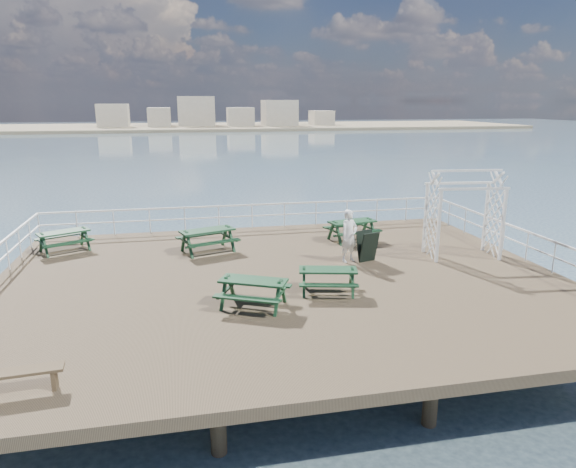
# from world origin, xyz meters

# --- Properties ---
(ground) EXTENTS (18.00, 14.00, 0.30)m
(ground) POSITION_xyz_m (0.00, 0.00, -0.15)
(ground) COLOR brown
(ground) RESTS_ON ground
(sea_backdrop) EXTENTS (300.00, 300.00, 9.20)m
(sea_backdrop) POSITION_xyz_m (12.54, 134.07, -0.51)
(sea_backdrop) COLOR #384D5F
(sea_backdrop) RESTS_ON ground
(railing) EXTENTS (17.77, 13.76, 1.10)m
(railing) POSITION_xyz_m (-0.07, 2.57, 0.87)
(railing) COLOR silver
(railing) RESTS_ON ground
(picnic_table_a) EXTENTS (2.27, 2.12, 0.88)m
(picnic_table_a) POSITION_xyz_m (-7.46, 4.68, 0.56)
(picnic_table_a) COLOR #12341D
(picnic_table_a) RESTS_ON ground
(picnic_table_b) EXTENTS (2.41, 2.16, 0.97)m
(picnic_table_b) POSITION_xyz_m (-2.15, 3.50, 0.62)
(picnic_table_b) COLOR #12341D
(picnic_table_b) RESTS_ON ground
(picnic_table_c) EXTENTS (2.18, 1.89, 0.93)m
(picnic_table_c) POSITION_xyz_m (3.69, 3.92, 0.60)
(picnic_table_c) COLOR #12341D
(picnic_table_c) RESTS_ON ground
(picnic_table_d) EXTENTS (2.29, 2.13, 0.89)m
(picnic_table_d) POSITION_xyz_m (-1.22, -2.17, 0.57)
(picnic_table_d) COLOR #12341D
(picnic_table_d) RESTS_ON ground
(picnic_table_e) EXTENTS (1.97, 1.72, 0.83)m
(picnic_table_e) POSITION_xyz_m (1.08, -1.54, 0.53)
(picnic_table_e) COLOR #12341D
(picnic_table_e) RESTS_ON ground
(flat_bench_far) EXTENTS (1.65, 0.52, 0.47)m
(flat_bench_far) POSITION_xyz_m (-6.28, -5.52, 0.35)
(flat_bench_far) COLOR brown
(flat_bench_far) RESTS_ON ground
(trellis_arbor) EXTENTS (2.68, 1.62, 3.18)m
(trellis_arbor) POSITION_xyz_m (6.90, 1.04, 1.41)
(trellis_arbor) COLOR silver
(trellis_arbor) RESTS_ON ground
(sandwich_board) EXTENTS (0.79, 0.68, 1.11)m
(sandwich_board) POSITION_xyz_m (3.29, 1.10, 0.54)
(sandwich_board) COLOR black
(sandwich_board) RESTS_ON ground
(person) EXTENTS (0.80, 0.67, 1.86)m
(person) POSITION_xyz_m (2.65, 1.24, 0.93)
(person) COLOR white
(person) RESTS_ON ground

